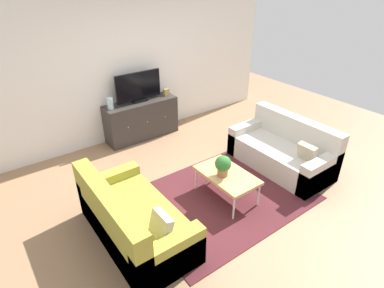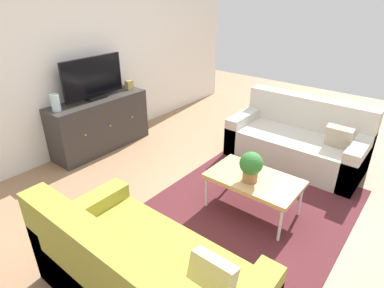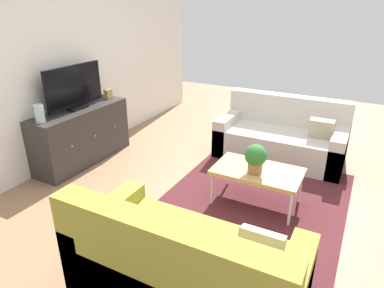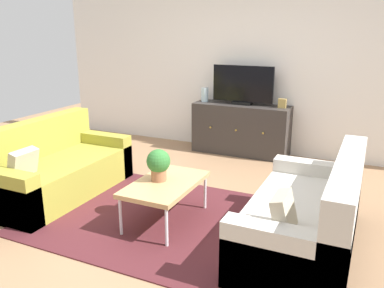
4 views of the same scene
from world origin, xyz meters
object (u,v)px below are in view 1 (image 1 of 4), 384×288
Objects in this scene: couch_left_side at (130,222)px; mantel_clock at (166,92)px; glass_vase at (110,103)px; couch_right_side at (284,151)px; coffee_table at (227,176)px; tv_console at (142,119)px; potted_plant at (223,165)px; flat_screen_tv at (138,87)px.

mantel_clock is at bearing 49.20° from couch_left_side.
glass_vase reaches higher than couch_left_side.
couch_right_side reaches higher than coffee_table.
couch_right_side is at bearing -49.66° from glass_vase.
couch_left_side reaches higher than tv_console.
glass_vase is at bearing 103.18° from potted_plant.
couch_right_side is 8.03× the size of glass_vase.
potted_plant is at bearing -177.54° from couch_right_side.
tv_console is 0.66m from flat_screen_tv.
couch_left_side and couch_right_side have the same top height.
couch_left_side is at bearing -109.87° from glass_vase.
couch_right_side is 1.87× the size of flat_screen_tv.
glass_vase is 1.62× the size of mantel_clock.
glass_vase is at bearing -178.08° from flat_screen_tv.
tv_console is 0.76m from glass_vase.
mantel_clock reaches higher than couch_right_side.
potted_plant is at bearing -90.58° from tv_console.
tv_console is (-0.05, 2.45, -0.01)m from coffee_table.
flat_screen_tv is (0.02, 2.46, 0.44)m from potted_plant.
potted_plant is (-0.08, 0.01, 0.20)m from coffee_table.
couch_left_side is at bearing -121.26° from flat_screen_tv.
potted_plant is at bearing -2.49° from couch_left_side.
glass_vase is (-0.60, 0.00, 0.48)m from tv_console.
couch_right_side is 2.77m from tv_console.
potted_plant is 2.52m from glass_vase.
coffee_table is at bearing -88.79° from tv_console.
mantel_clock reaches higher than potted_plant.
tv_console is 6.78× the size of glass_vase.
coffee_table is 2.57m from glass_vase.
flat_screen_tv is at bearing 90.00° from tv_console.
couch_right_side is at bearing -59.11° from tv_console.
couch_left_side is at bearing -121.48° from tv_console.
glass_vase reaches higher than tv_console.
glass_vase is at bearing 70.13° from couch_left_side.
glass_vase is (-2.02, 2.37, 0.58)m from couch_right_side.
coffee_table is 0.22m from potted_plant.
potted_plant is 2.52m from mantel_clock.
couch_left_side is at bearing 177.51° from potted_plant.
couch_left_side is 1.00× the size of couch_right_side.
couch_left_side is 3.18m from mantel_clock.
coffee_table is at bearing -102.53° from mantel_clock.
couch_right_side is at bearing 0.00° from couch_left_side.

